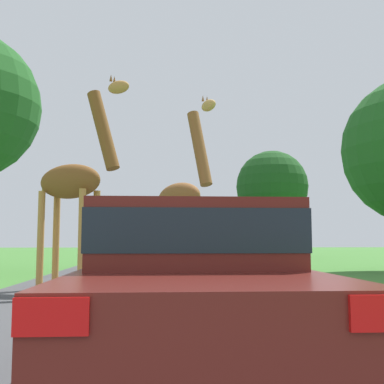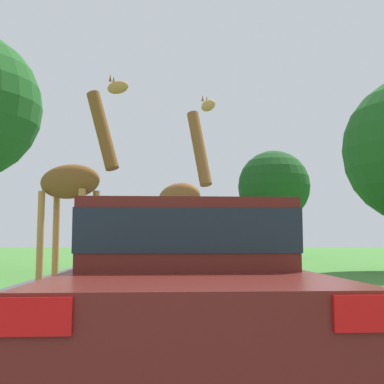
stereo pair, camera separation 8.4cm
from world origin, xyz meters
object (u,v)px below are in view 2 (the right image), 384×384
at_px(car_queue_left, 136,248).
at_px(car_verge_right, 203,247).
at_px(car_lead_maroon, 183,284).
at_px(giraffe_companion, 75,183).
at_px(tree_left_edge, 274,187).
at_px(giraffe_near_road, 181,199).
at_px(car_far_ahead, 201,250).
at_px(car_queue_right, 117,252).

distance_m(car_queue_left, car_verge_right, 4.98).
bearing_deg(car_verge_right, car_lead_maroon, -95.18).
relative_size(giraffe_companion, car_verge_right, 1.11).
xyz_separation_m(giraffe_companion, car_lead_maroon, (2.25, -7.14, -1.72)).
distance_m(car_queue_left, tree_left_edge, 11.57).
relative_size(car_lead_maroon, car_queue_left, 1.09).
height_order(giraffe_companion, car_verge_right, giraffe_companion).
height_order(giraffe_near_road, car_far_ahead, giraffe_near_road).
height_order(giraffe_near_road, giraffe_companion, giraffe_near_road).
xyz_separation_m(car_queue_right, car_far_ahead, (3.57, 4.61, -0.01)).
xyz_separation_m(car_lead_maroon, car_queue_left, (-1.63, 22.98, -0.07)).
distance_m(giraffe_near_road, tree_left_edge, 20.87).
distance_m(giraffe_near_road, car_verge_right, 16.94).
relative_size(giraffe_companion, car_queue_right, 1.06).
xyz_separation_m(car_queue_right, car_verge_right, (4.23, 11.70, 0.05)).
bearing_deg(car_queue_left, car_far_ahead, -51.11).
height_order(giraffe_companion, car_queue_left, giraffe_companion).
relative_size(car_lead_maroon, car_far_ahead, 0.93).
relative_size(car_queue_left, car_verge_right, 0.90).
bearing_deg(car_queue_right, car_lead_maroon, -82.50).
bearing_deg(car_verge_right, car_far_ahead, -95.38).
height_order(car_verge_right, tree_left_edge, tree_left_edge).
xyz_separation_m(car_queue_left, car_far_ahead, (3.32, -4.11, -0.02)).
height_order(car_queue_right, car_far_ahead, car_queue_right).
xyz_separation_m(giraffe_near_road, car_queue_right, (-2.23, 5.05, -1.61)).
relative_size(giraffe_companion, car_lead_maroon, 1.12).
bearing_deg(car_lead_maroon, giraffe_companion, 107.52).
relative_size(giraffe_companion, car_far_ahead, 1.05).
bearing_deg(car_queue_left, giraffe_companion, -92.26).
xyz_separation_m(giraffe_near_road, car_far_ahead, (1.33, 9.66, -1.62)).
height_order(car_queue_left, car_far_ahead, car_queue_left).
bearing_deg(giraffe_near_road, giraffe_companion, 10.18).
height_order(car_far_ahead, car_verge_right, car_verge_right).
bearing_deg(car_queue_left, car_queue_right, -91.65).
bearing_deg(car_queue_left, tree_left_edge, 31.50).
bearing_deg(giraffe_near_road, car_lead_maroon, 59.50).
bearing_deg(giraffe_companion, car_far_ahead, -168.42).
xyz_separation_m(car_verge_right, tree_left_edge, (5.22, 2.66, 4.12)).
xyz_separation_m(giraffe_companion, tree_left_edge, (9.83, 21.48, 2.37)).
relative_size(giraffe_near_road, giraffe_companion, 1.01).
xyz_separation_m(giraffe_near_road, car_queue_left, (-1.98, 13.77, -1.60)).
bearing_deg(giraffe_companion, car_queue_left, -152.10).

